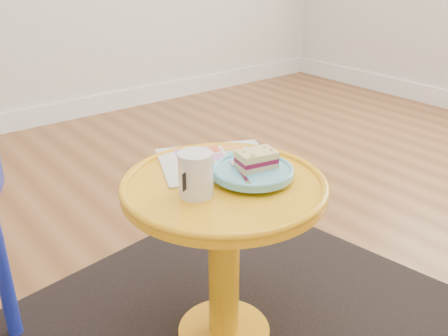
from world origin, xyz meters
TOP-DOWN VIEW (x-y plane):
  - floor at (0.00, 0.00)m, footprint 4.00×4.00m
  - rug at (-0.47, -0.07)m, footprint 1.45×1.28m
  - side_table at (-0.47, -0.07)m, footprint 0.50×0.50m
  - newspaper at (-0.41, 0.04)m, footprint 0.37×0.34m
  - mug at (-0.55, -0.08)m, footprint 0.11×0.08m
  - plate at (-0.40, -0.10)m, footprint 0.20×0.20m
  - cake_slice at (-0.38, -0.09)m, footprint 0.11×0.08m
  - fork at (-0.43, -0.10)m, footprint 0.07×0.14m

SIDE VIEW (x-z plane):
  - floor at x=0.00m, z-range 0.00..0.00m
  - rug at x=-0.47m, z-range 0.00..0.01m
  - side_table at x=-0.47m, z-range 0.10..0.58m
  - newspaper at x=-0.41m, z-range 0.47..0.48m
  - plate at x=-0.40m, z-range 0.48..0.50m
  - fork at x=-0.43m, z-range 0.50..0.51m
  - cake_slice at x=-0.38m, z-range 0.50..0.54m
  - mug at x=-0.55m, z-range 0.48..0.58m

